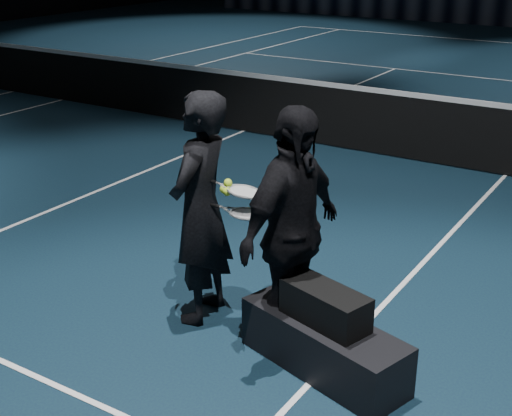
% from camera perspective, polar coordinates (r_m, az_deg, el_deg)
% --- Properties ---
extents(floor, '(36.00, 36.00, 0.00)m').
position_cam_1_polar(floor, '(11.45, -1.03, 6.15)').
color(floor, black).
rests_on(floor, ground).
extents(court_lines, '(10.98, 23.78, 0.01)m').
position_cam_1_polar(court_lines, '(11.44, -1.03, 6.17)').
color(court_lines, white).
rests_on(court_lines, floor).
extents(net_mesh, '(12.80, 0.02, 0.86)m').
position_cam_1_polar(net_mesh, '(11.34, -1.05, 8.35)').
color(net_mesh, black).
rests_on(net_mesh, floor).
extents(net_tape, '(12.80, 0.03, 0.07)m').
position_cam_1_polar(net_tape, '(11.24, -1.06, 10.66)').
color(net_tape, white).
rests_on(net_tape, net_mesh).
extents(sponsor_backdrop, '(22.00, 0.15, 0.90)m').
position_cam_1_polar(sponsor_backdrop, '(25.59, 19.00, 14.60)').
color(sponsor_backdrop, black).
rests_on(sponsor_backdrop, floor).
extents(player_bench, '(1.40, 0.80, 0.40)m').
position_cam_1_polar(player_bench, '(5.30, 5.43, -10.90)').
color(player_bench, black).
rests_on(player_bench, floor).
extents(racket_bag, '(0.72, 0.46, 0.27)m').
position_cam_1_polar(racket_bag, '(5.13, 5.56, -7.77)').
color(racket_bag, black).
rests_on(racket_bag, player_bench).
extents(bag_signature, '(0.30, 0.09, 0.09)m').
position_cam_1_polar(bag_signature, '(5.02, 4.80, -8.46)').
color(bag_signature, white).
rests_on(bag_signature, racket_bag).
extents(player_a, '(0.56, 0.76, 1.90)m').
position_cam_1_polar(player_a, '(5.66, -4.47, -0.08)').
color(player_a, black).
rests_on(player_a, floor).
extents(player_b, '(0.58, 1.16, 1.90)m').
position_cam_1_polar(player_b, '(5.21, 2.87, -2.03)').
color(player_b, black).
rests_on(player_b, floor).
extents(racket_lower, '(0.69, 0.25, 0.03)m').
position_cam_1_polar(racket_lower, '(5.39, -0.74, -0.46)').
color(racket_lower, black).
rests_on(racket_lower, player_a).
extents(racket_upper, '(0.69, 0.24, 0.10)m').
position_cam_1_polar(racket_upper, '(5.39, -0.94, 1.33)').
color(racket_upper, black).
rests_on(racket_upper, player_b).
extents(tennis_balls, '(0.12, 0.10, 0.12)m').
position_cam_1_polar(tennis_balls, '(5.44, -2.40, 1.60)').
color(tennis_balls, '#AAC128').
rests_on(tennis_balls, racket_upper).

